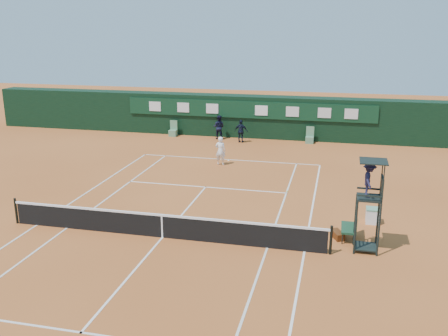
# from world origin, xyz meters

# --- Properties ---
(ground) EXTENTS (90.00, 90.00, 0.00)m
(ground) POSITION_xyz_m (0.00, 0.00, 0.00)
(ground) COLOR #BC622C
(ground) RESTS_ON ground
(court_lines) EXTENTS (11.05, 23.85, 0.01)m
(court_lines) POSITION_xyz_m (0.00, 0.00, 0.01)
(court_lines) COLOR silver
(court_lines) RESTS_ON ground
(tennis_net) EXTENTS (12.90, 0.10, 1.10)m
(tennis_net) POSITION_xyz_m (0.00, 0.00, 0.51)
(tennis_net) COLOR black
(tennis_net) RESTS_ON ground
(back_wall) EXTENTS (40.00, 1.65, 3.00)m
(back_wall) POSITION_xyz_m (0.00, 18.74, 1.51)
(back_wall) COLOR black
(back_wall) RESTS_ON ground
(linesman_chair_left) EXTENTS (0.55, 0.50, 1.15)m
(linesman_chair_left) POSITION_xyz_m (-5.50, 17.48, 0.32)
(linesman_chair_left) COLOR #5B8C64
(linesman_chair_left) RESTS_ON ground
(linesman_chair_right) EXTENTS (0.55, 0.50, 1.15)m
(linesman_chair_right) POSITION_xyz_m (4.50, 17.48, 0.32)
(linesman_chair_right) COLOR #578563
(linesman_chair_right) RESTS_ON ground
(umpire_chair) EXTENTS (0.96, 0.95, 3.42)m
(umpire_chair) POSITION_xyz_m (7.62, 0.62, 2.46)
(umpire_chair) COLOR black
(umpire_chair) RESTS_ON ground
(player_bench) EXTENTS (0.56, 1.20, 1.10)m
(player_bench) POSITION_xyz_m (7.14, 1.53, 0.60)
(player_bench) COLOR #183D25
(player_bench) RESTS_ON ground
(tennis_bag) EXTENTS (0.59, 0.79, 0.27)m
(tennis_bag) POSITION_xyz_m (6.63, 1.51, 0.14)
(tennis_bag) COLOR black
(tennis_bag) RESTS_ON ground
(cooler) EXTENTS (0.57, 0.57, 0.65)m
(cooler) POSITION_xyz_m (8.03, 3.42, 0.33)
(cooler) COLOR white
(cooler) RESTS_ON ground
(tennis_ball) EXTENTS (0.07, 0.07, 0.07)m
(tennis_ball) POSITION_xyz_m (4.13, 6.61, 0.04)
(tennis_ball) COLOR #B2CB2F
(tennis_ball) RESTS_ON ground
(player) EXTENTS (0.64, 0.44, 1.69)m
(player) POSITION_xyz_m (-0.25, 10.67, 0.85)
(player) COLOR white
(player) RESTS_ON ground
(ball_kid_left) EXTENTS (0.88, 0.71, 1.72)m
(ball_kid_left) POSITION_xyz_m (-1.99, 17.36, 0.86)
(ball_kid_left) COLOR black
(ball_kid_left) RESTS_ON ground
(ball_kid_right) EXTENTS (0.97, 0.48, 1.60)m
(ball_kid_right) POSITION_xyz_m (-0.20, 16.62, 0.80)
(ball_kid_right) COLOR black
(ball_kid_right) RESTS_ON ground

